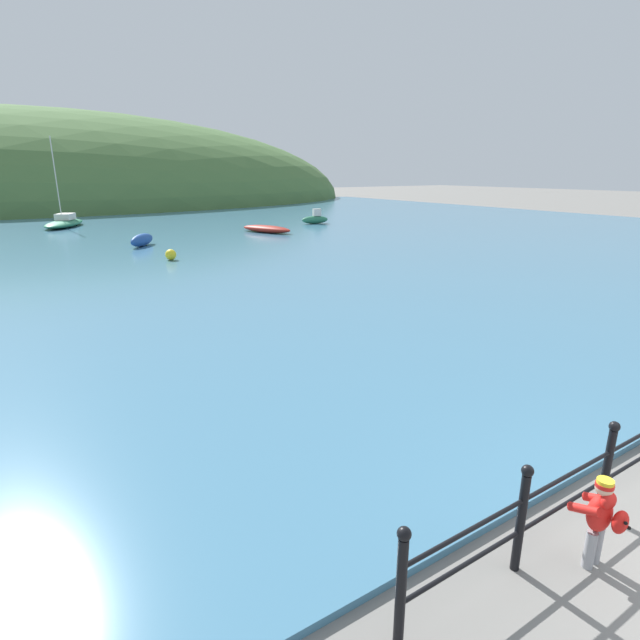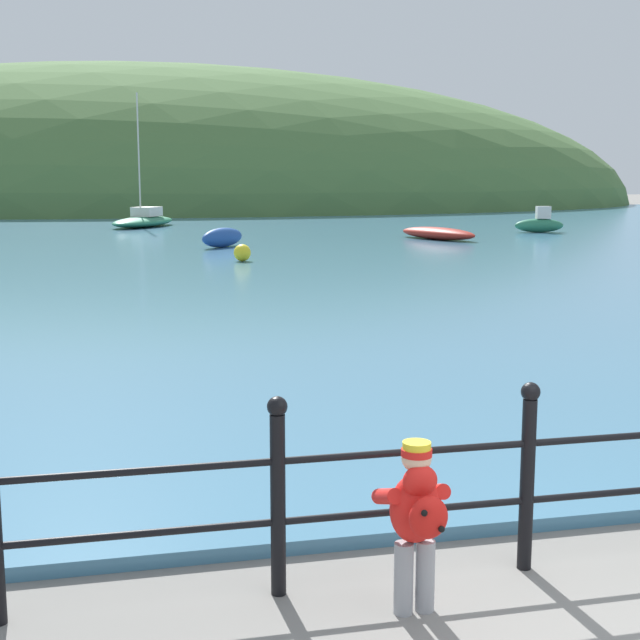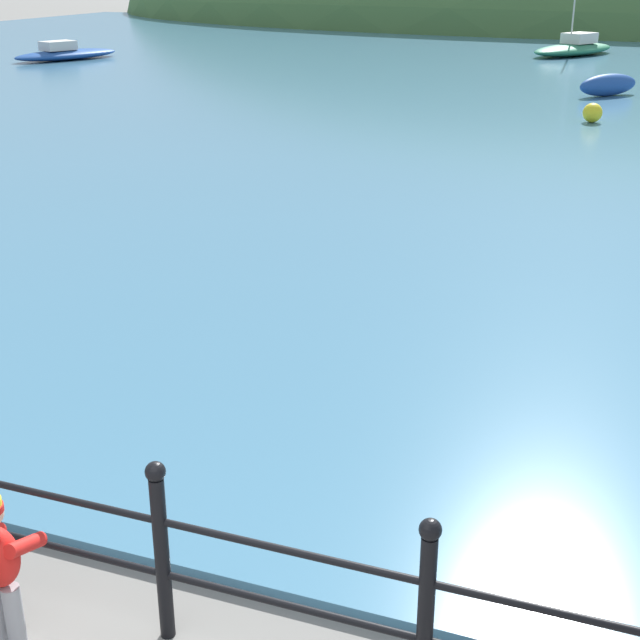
{
  "view_description": "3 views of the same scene",
  "coord_description": "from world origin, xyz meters",
  "px_view_note": "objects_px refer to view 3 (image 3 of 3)",
  "views": [
    {
      "loc": [
        -5.79,
        -0.89,
        3.91
      ],
      "look_at": [
        -0.66,
        6.97,
        1.08
      ],
      "focal_mm": 28.0,
      "sensor_mm": 36.0,
      "label": 1
    },
    {
      "loc": [
        -2.72,
        -3.39,
        2.46
      ],
      "look_at": [
        -1.01,
        4.09,
        1.21
      ],
      "focal_mm": 50.0,
      "sensor_mm": 36.0,
      "label": 2
    },
    {
      "loc": [
        2.09,
        -2.22,
        3.8
      ],
      "look_at": [
        -0.44,
        4.59,
        0.87
      ],
      "focal_mm": 50.0,
      "sensor_mm": 36.0,
      "label": 3
    }
  ],
  "objects_px": {
    "boat_blue_hull": "(65,54)",
    "mooring_buoy": "(593,113)",
    "boat_white_sailboat": "(574,48)",
    "boat_nearest_quay": "(608,85)"
  },
  "relations": [
    {
      "from": "boat_blue_hull",
      "to": "mooring_buoy",
      "type": "bearing_deg",
      "value": -21.36
    },
    {
      "from": "boat_white_sailboat",
      "to": "mooring_buoy",
      "type": "xyz_separation_m",
      "value": [
        2.14,
        -17.43,
        -0.07
      ]
    },
    {
      "from": "boat_blue_hull",
      "to": "boat_nearest_quay",
      "type": "height_order",
      "value": "boat_blue_hull"
    },
    {
      "from": "boat_blue_hull",
      "to": "mooring_buoy",
      "type": "xyz_separation_m",
      "value": [
        21.32,
        -8.34,
        -0.01
      ]
    },
    {
      "from": "boat_blue_hull",
      "to": "boat_white_sailboat",
      "type": "relative_size",
      "value": 0.81
    },
    {
      "from": "boat_nearest_quay",
      "to": "mooring_buoy",
      "type": "distance_m",
      "value": 5.04
    },
    {
      "from": "boat_blue_hull",
      "to": "boat_white_sailboat",
      "type": "xyz_separation_m",
      "value": [
        19.18,
        9.09,
        0.07
      ]
    },
    {
      "from": "boat_blue_hull",
      "to": "mooring_buoy",
      "type": "relative_size",
      "value": 10.19
    },
    {
      "from": "mooring_buoy",
      "to": "boat_blue_hull",
      "type": "bearing_deg",
      "value": 158.64
    },
    {
      "from": "boat_white_sailboat",
      "to": "mooring_buoy",
      "type": "height_order",
      "value": "boat_white_sailboat"
    }
  ]
}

